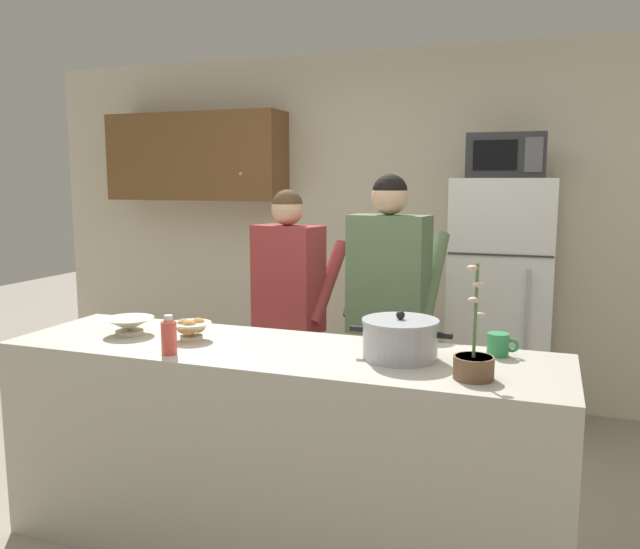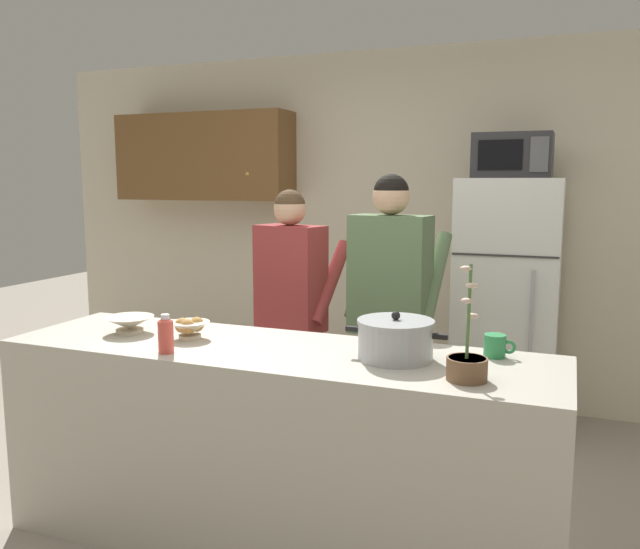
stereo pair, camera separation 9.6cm
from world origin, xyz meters
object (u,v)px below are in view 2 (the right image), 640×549
person_near_pot (291,294)px  coffee_mug (495,346)px  person_by_sink (390,291)px  potted_orchid (467,363)px  microwave (513,156)px  bread_bowl (189,328)px  bottle_near_edge (166,334)px  cooking_pot (395,339)px  empty_bowl (129,324)px  refrigerator (507,305)px

person_near_pot → coffee_mug: 1.43m
person_by_sink → potted_orchid: bearing=-60.8°
microwave → potted_orchid: microwave is taller
microwave → coffee_mug: microwave is taller
person_near_pot → potted_orchid: size_ratio=3.72×
coffee_mug → bread_bowl: bread_bowl is taller
microwave → person_near_pot: bearing=-141.4°
bread_bowl → bottle_near_edge: size_ratio=1.11×
cooking_pot → potted_orchid: bearing=-29.4°
potted_orchid → person_by_sink: bearing=119.2°
bread_bowl → cooking_pot: bearing=1.2°
person_near_pot → bottle_near_edge: person_near_pot is taller
microwave → bottle_near_edge: (-1.20, -2.06, -0.80)m
bread_bowl → microwave: bearing=55.6°
bread_bowl → bottle_near_edge: bottle_near_edge is taller
coffee_mug → potted_orchid: 0.36m
coffee_mug → bottle_near_edge: bottle_near_edge is taller
empty_bowl → bottle_near_edge: size_ratio=1.41×
refrigerator → bottle_near_edge: refrigerator is taller
refrigerator → bottle_near_edge: 2.42m
person_by_sink → bottle_near_edge: size_ratio=10.05×
refrigerator → coffee_mug: bearing=-86.4°
microwave → person_by_sink: size_ratio=0.29×
refrigerator → coffee_mug: (0.10, -1.64, 0.14)m
refrigerator → person_near_pot: (-1.14, -0.93, 0.16)m
bread_bowl → coffee_mug: bearing=8.5°
person_near_pot → cooking_pot: size_ratio=3.74×
empty_bowl → potted_orchid: size_ratio=0.55×
bread_bowl → bottle_near_edge: (0.04, -0.24, 0.03)m
cooking_pot → potted_orchid: (0.32, -0.18, -0.02)m
refrigerator → potted_orchid: size_ratio=3.88×
cooking_pot → empty_bowl: cooking_pot is taller
potted_orchid → coffee_mug: bearing=80.2°
cooking_pot → coffee_mug: 0.42m
refrigerator → potted_orchid: 2.01m
potted_orchid → bread_bowl: bearing=173.0°
bread_bowl → person_by_sink: bearing=50.1°
person_by_sink → coffee_mug: size_ratio=12.82×
person_near_pot → person_by_sink: 0.62m
empty_bowl → microwave: bearing=49.2°
bottle_near_edge → refrigerator: bearing=60.0°
bread_bowl → empty_bowl: (-0.33, -0.01, -0.01)m
bread_bowl → empty_bowl: 0.33m
bread_bowl → potted_orchid: bearing=-7.0°
person_near_pot → bottle_near_edge: size_ratio=9.54×
refrigerator → empty_bowl: bearing=-130.4°
bottle_near_edge → potted_orchid: size_ratio=0.39×
potted_orchid → person_near_pot: bearing=137.8°
empty_bowl → bottle_near_edge: 0.44m
person_by_sink → cooking_pot: size_ratio=3.94×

